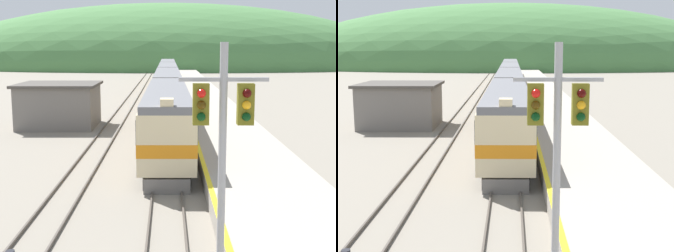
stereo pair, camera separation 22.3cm
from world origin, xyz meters
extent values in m
cube|color=#4C443D|center=(-0.72, 70.00, 0.08)|extent=(0.08, 180.00, 0.16)
cube|color=#4C443D|center=(0.72, 70.00, 0.08)|extent=(0.08, 180.00, 0.16)
cube|color=#4C443D|center=(-5.60, 70.00, 0.08)|extent=(0.08, 180.00, 0.16)
cube|color=#4C443D|center=(-4.17, 70.00, 0.08)|extent=(0.08, 180.00, 0.16)
cube|color=#9E9689|center=(4.66, 50.00, 0.46)|extent=(5.64, 140.00, 0.91)
cube|color=yellow|center=(1.96, 50.00, 0.92)|extent=(0.24, 140.00, 0.01)
ellipsoid|color=#477A42|center=(0.00, 155.24, 0.00)|extent=(160.23, 72.10, 42.58)
cube|color=slate|center=(-9.68, 35.60, 1.83)|extent=(6.55, 5.98, 3.66)
cube|color=#47423D|center=(-9.68, 35.60, 3.78)|extent=(7.05, 6.48, 0.24)
cube|color=black|center=(0.00, 26.09, 0.42)|extent=(2.42, 19.16, 0.85)
cube|color=beige|center=(0.00, 26.09, 2.38)|extent=(2.95, 20.39, 3.05)
cube|color=orange|center=(0.00, 26.09, 2.13)|extent=(2.98, 20.41, 0.67)
cube|color=black|center=(0.00, 26.09, 3.05)|extent=(2.97, 19.16, 0.92)
cube|color=slate|center=(0.00, 26.09, 4.10)|extent=(2.77, 20.39, 0.40)
cube|color=black|center=(0.00, 17.02, 3.05)|extent=(2.99, 2.20, 1.22)
cube|color=beige|center=(0.00, 16.34, 4.48)|extent=(0.64, 0.80, 0.36)
cube|color=slate|center=(0.00, 16.09, 0.38)|extent=(2.30, 0.40, 0.77)
cube|color=black|center=(0.00, 47.42, 0.42)|extent=(2.42, 19.24, 0.85)
cube|color=beige|center=(0.00, 47.42, 2.38)|extent=(2.95, 20.47, 3.05)
cube|color=orange|center=(0.00, 47.42, 2.13)|extent=(2.98, 20.49, 0.67)
cube|color=black|center=(0.00, 47.42, 3.05)|extent=(2.97, 19.24, 0.92)
cube|color=slate|center=(0.00, 47.42, 4.10)|extent=(2.77, 20.47, 0.40)
cube|color=black|center=(0.00, 68.78, 0.42)|extent=(2.42, 19.24, 0.85)
cube|color=beige|center=(0.00, 68.78, 2.38)|extent=(2.95, 20.47, 3.05)
cube|color=orange|center=(0.00, 68.78, 2.13)|extent=(2.98, 20.49, 0.67)
cube|color=black|center=(0.00, 68.78, 3.05)|extent=(2.97, 19.24, 0.92)
cube|color=slate|center=(0.00, 68.78, 4.10)|extent=(2.77, 20.47, 0.40)
cube|color=black|center=(0.00, 90.15, 0.42)|extent=(2.42, 19.24, 0.85)
cube|color=beige|center=(0.00, 90.15, 2.38)|extent=(2.95, 20.47, 3.05)
cube|color=orange|center=(0.00, 90.15, 2.13)|extent=(2.98, 20.49, 0.67)
cube|color=black|center=(0.00, 90.15, 3.05)|extent=(2.97, 19.24, 0.92)
cube|color=slate|center=(0.00, 90.15, 4.10)|extent=(2.77, 20.47, 0.40)
cylinder|color=#9E9EA3|center=(1.42, 5.44, 3.62)|extent=(0.20, 0.20, 7.25)
cube|color=#9E9EA3|center=(1.42, 5.44, 6.35)|extent=(2.20, 0.10, 0.10)
cube|color=#6B6619|center=(0.87, 5.44, 5.74)|extent=(0.40, 0.28, 1.02)
sphere|color=red|center=(0.87, 5.27, 6.02)|extent=(0.22, 0.22, 0.22)
sphere|color=#412C05|center=(0.87, 5.27, 5.74)|extent=(0.22, 0.22, 0.22)
sphere|color=black|center=(0.87, 5.27, 5.45)|extent=(0.22, 0.22, 0.22)
cube|color=#6B6619|center=(1.97, 5.44, 5.74)|extent=(0.40, 0.28, 1.02)
sphere|color=#3C0504|center=(1.97, 5.27, 6.02)|extent=(0.22, 0.22, 0.22)
sphere|color=orange|center=(1.97, 5.27, 5.74)|extent=(0.22, 0.22, 0.22)
sphere|color=black|center=(1.97, 5.27, 5.45)|extent=(0.22, 0.22, 0.22)
cylinder|color=black|center=(-4.17, 5.75, 1.72)|extent=(0.24, 0.24, 0.07)
camera|label=1|loc=(0.06, -5.98, 7.15)|focal=50.00mm
camera|label=2|loc=(0.28, -5.98, 7.15)|focal=50.00mm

